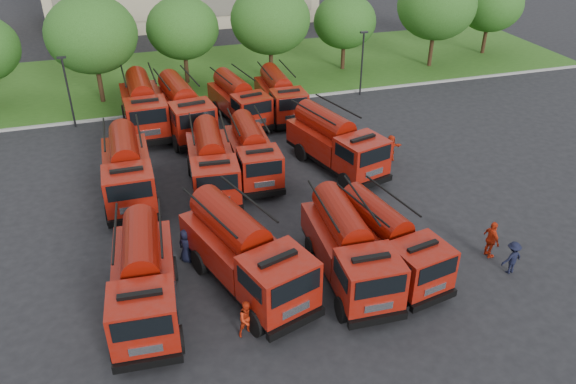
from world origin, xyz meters
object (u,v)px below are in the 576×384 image
firefighter_3 (509,272)px  fire_truck_10 (239,100)px  firefighter_5 (389,160)px  fire_truck_8 (143,105)px  firefighter_0 (343,307)px  firefighter_2 (488,256)px  fire_truck_0 (144,279)px  firefighter_1 (248,334)px  fire_truck_11 (280,95)px  fire_truck_6 (252,152)px  fire_truck_9 (183,108)px  fire_truck_3 (388,240)px  fire_truck_5 (212,162)px  fire_truck_7 (335,142)px  fire_truck_1 (245,253)px  firefighter_4 (188,261)px  fire_truck_4 (127,169)px  fire_truck_2 (349,247)px

firefighter_3 → fire_truck_10: bearing=-77.4°
fire_truck_10 → firefighter_5: bearing=-60.1°
fire_truck_8 → firefighter_3: bearing=-57.2°
firefighter_0 → firefighter_2: 8.12m
fire_truck_8 → firefighter_5: 17.28m
fire_truck_0 → fire_truck_10: fire_truck_0 is taller
firefighter_1 → fire_truck_8: bearing=84.1°
fire_truck_11 → fire_truck_6: bearing=-115.9°
fire_truck_9 → firefighter_0: 20.39m
fire_truck_3 → fire_truck_5: fire_truck_5 is taller
fire_truck_3 → firefighter_5: 11.19m
fire_truck_7 → fire_truck_10: 9.76m
fire_truck_8 → fire_truck_3: bearing=-65.9°
fire_truck_8 → firefighter_1: 21.88m
firefighter_2 → fire_truck_9: bearing=33.8°
fire_truck_3 → fire_truck_6: size_ratio=1.03×
fire_truck_1 → firefighter_4: 3.82m
firefighter_2 → fire_truck_5: bearing=48.9°
fire_truck_7 → firefighter_0: (-4.27, -12.01, -1.70)m
fire_truck_9 → firefighter_2: size_ratio=4.21×
fire_truck_1 → fire_truck_7: (7.84, 9.35, -0.07)m
fire_truck_1 → fire_truck_8: size_ratio=1.04×
fire_truck_5 → firefighter_1: 12.17m
fire_truck_4 → firefighter_2: fire_truck_4 is taller
firefighter_3 → fire_truck_7: bearing=-80.0°
fire_truck_3 → firefighter_5: (5.03, 9.88, -1.54)m
fire_truck_9 → fire_truck_10: fire_truck_9 is taller
fire_truck_6 → fire_truck_7: bearing=-3.7°
fire_truck_2 → fire_truck_9: bearing=107.2°
fire_truck_3 → firefighter_0: size_ratio=4.61×
fire_truck_4 → firefighter_4: 7.48m
fire_truck_3 → firefighter_0: (-2.90, -1.97, -1.54)m
fire_truck_1 → fire_truck_3: size_ratio=1.16×
fire_truck_1 → firefighter_3: 12.22m
fire_truck_6 → firefighter_3: bearing=-52.2°
fire_truck_0 → fire_truck_9: fire_truck_9 is taller
fire_truck_9 → fire_truck_11: fire_truck_9 is taller
fire_truck_2 → fire_truck_4: fire_truck_4 is taller
fire_truck_8 → firefighter_1: (2.18, -21.70, -1.77)m
fire_truck_0 → firefighter_1: (3.70, -2.62, -1.66)m
fire_truck_1 → fire_truck_2: bearing=-28.1°
fire_truck_5 → firefighter_1: size_ratio=4.47×
firefighter_0 → firefighter_4: (-5.82, 5.18, 0.00)m
fire_truck_4 → fire_truck_0: bearing=-89.3°
fire_truck_1 → fire_truck_4: fire_truck_1 is taller
fire_truck_9 → fire_truck_4: bearing=-125.1°
fire_truck_1 → firefighter_4: (-2.25, 2.52, -1.77)m
firefighter_5 → firefighter_3: bearing=94.9°
fire_truck_1 → firefighter_3: bearing=-30.9°
fire_truck_5 → fire_truck_9: bearing=98.3°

